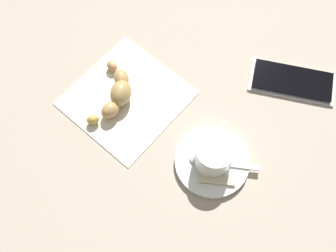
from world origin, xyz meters
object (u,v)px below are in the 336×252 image
(saucer, at_px, (212,161))
(napkin, at_px, (127,98))
(croissant, at_px, (117,93))
(espresso_cup, at_px, (215,153))
(cell_phone, at_px, (292,81))
(teaspoon, at_px, (213,162))
(sugar_packet, at_px, (217,179))

(saucer, bearing_deg, napkin, 178.50)
(croissant, bearing_deg, napkin, 41.27)
(espresso_cup, distance_m, napkin, 0.20)
(espresso_cup, bearing_deg, cell_phone, 82.24)
(teaspoon, bearing_deg, cell_phone, 83.13)
(teaspoon, relative_size, croissant, 0.88)
(sugar_packet, xyz_separation_m, cell_phone, (0.00, 0.24, -0.01))
(espresso_cup, distance_m, teaspoon, 0.03)
(saucer, relative_size, sugar_packet, 2.08)
(croissant, bearing_deg, cell_phone, 43.41)
(espresso_cup, xyz_separation_m, croissant, (-0.20, -0.01, -0.02))
(sugar_packet, xyz_separation_m, napkin, (-0.22, 0.03, -0.01))
(espresso_cup, relative_size, cell_phone, 0.53)
(saucer, bearing_deg, espresso_cup, 114.76)
(saucer, xyz_separation_m, sugar_packet, (0.03, -0.02, 0.01))
(saucer, bearing_deg, croissant, -178.64)
(sugar_packet, distance_m, cell_phone, 0.24)
(sugar_packet, bearing_deg, saucer, 104.25)
(espresso_cup, xyz_separation_m, teaspoon, (0.00, -0.01, -0.03))
(napkin, height_order, cell_phone, cell_phone)
(croissant, bearing_deg, saucer, 1.36)
(cell_phone, bearing_deg, saucer, -97.44)
(saucer, xyz_separation_m, espresso_cup, (-0.00, 0.00, 0.03))
(espresso_cup, xyz_separation_m, napkin, (-0.19, 0.00, -0.04))
(teaspoon, distance_m, sugar_packet, 0.03)
(saucer, height_order, teaspoon, teaspoon)
(saucer, distance_m, cell_phone, 0.22)
(sugar_packet, relative_size, napkin, 0.32)
(teaspoon, height_order, cell_phone, teaspoon)
(napkin, distance_m, cell_phone, 0.31)
(espresso_cup, xyz_separation_m, sugar_packet, (0.03, -0.03, -0.03))
(sugar_packet, height_order, cell_phone, sugar_packet)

